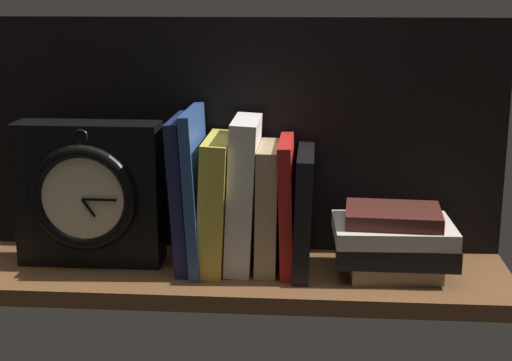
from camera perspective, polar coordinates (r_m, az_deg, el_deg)
ground_plane at (r=117.50cm, az=-1.44°, el=-7.17°), size 82.57×22.11×2.50cm
back_panel at (r=122.02cm, az=-0.99°, el=3.36°), size 82.57×1.20×37.26cm
book_navy_bierce at (r=116.24cm, az=-5.45°, el=-0.87°), size 3.09×13.68×23.01cm
book_blue_modern at (r=115.75cm, az=-4.45°, el=-0.60°), size 2.78×15.62×24.20cm
book_yellow_seinlanguage at (r=115.88cm, az=-2.98°, el=-1.64°), size 4.72×14.26×20.11cm
book_white_catcher at (r=115.05cm, az=-0.96°, el=-1.00°), size 4.94×12.53×22.98cm
book_tan_shortstories at (r=115.29cm, az=0.92°, el=-1.98°), size 3.47×12.51×18.92cm
book_red_requiem at (r=115.04cm, az=2.34°, el=-1.80°), size 2.52×13.82×19.80cm
book_black_skeptic at (r=115.20cm, az=3.57°, el=-2.22°), size 2.95×16.33×18.19cm
framed_clock at (r=118.99cm, az=-12.37°, el=-1.00°), size 22.00×7.84×22.00cm
book_stack_side at (r=115.19cm, az=10.26°, el=-4.49°), size 18.21×13.58×10.09cm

